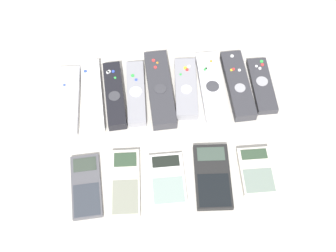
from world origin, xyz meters
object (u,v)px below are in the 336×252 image
(remote_6, at_px, (212,87))
(calculator_2, at_px, (167,179))
(remote_4, at_px, (160,89))
(remote_8, at_px, (262,85))
(calculator_1, at_px, (125,183))
(remote_1, at_px, (92,95))
(remote_7, at_px, (238,85))
(calculator_4, at_px, (256,171))
(remote_0, at_px, (67,100))
(remote_2, at_px, (115,95))
(remote_5, at_px, (186,88))
(remote_3, at_px, (136,93))
(calculator_3, at_px, (213,176))
(calculator_0, at_px, (86,186))

(remote_6, xyz_separation_m, calculator_2, (-0.13, -0.24, -0.00))
(remote_4, bearing_deg, remote_8, -4.19)
(calculator_1, height_order, calculator_2, calculator_1)
(remote_1, xyz_separation_m, remote_7, (0.36, -0.00, 0.00))
(calculator_2, height_order, calculator_4, calculator_4)
(remote_4, distance_m, remote_7, 0.19)
(calculator_1, distance_m, calculator_4, 0.29)
(remote_0, relative_size, remote_2, 1.05)
(remote_5, height_order, remote_6, remote_5)
(remote_3, height_order, calculator_4, remote_3)
(remote_1, bearing_deg, remote_3, -4.85)
(remote_0, xyz_separation_m, remote_6, (0.36, 0.01, 0.00))
(remote_6, relative_size, calculator_2, 1.70)
(remote_5, height_order, calculator_3, remote_5)
(remote_6, height_order, calculator_0, remote_6)
(remote_0, xyz_separation_m, remote_8, (0.48, 0.00, 0.00))
(remote_2, bearing_deg, remote_8, -3.24)
(calculator_3, bearing_deg, remote_3, 126.61)
(remote_7, height_order, remote_8, remote_7)
(remote_6, bearing_deg, remote_2, -179.54)
(remote_2, bearing_deg, remote_5, -1.24)
(remote_6, xyz_separation_m, remote_8, (0.12, -0.01, -0.00))
(remote_3, height_order, remote_5, remote_5)
(remote_6, bearing_deg, calculator_0, -143.30)
(remote_5, xyz_separation_m, calculator_2, (-0.07, -0.24, -0.01))
(remote_3, distance_m, remote_8, 0.31)
(remote_1, bearing_deg, remote_2, -10.66)
(remote_1, xyz_separation_m, remote_2, (0.05, -0.01, 0.00))
(calculator_2, relative_size, calculator_4, 1.09)
(calculator_4, bearing_deg, remote_1, 147.23)
(remote_4, xyz_separation_m, calculator_2, (-0.00, -0.24, -0.01))
(remote_6, bearing_deg, calculator_1, -134.05)
(remote_6, bearing_deg, calculator_4, -74.71)
(remote_1, height_order, calculator_3, remote_1)
(remote_5, xyz_separation_m, calculator_0, (-0.24, -0.24, -0.01))
(remote_3, bearing_deg, calculator_1, -97.35)
(remote_5, bearing_deg, remote_7, 2.83)
(remote_0, relative_size, remote_8, 1.24)
(remote_0, xyz_separation_m, calculator_0, (0.05, -0.23, -0.00))
(remote_7, relative_size, calculator_4, 1.76)
(remote_5, relative_size, calculator_1, 1.10)
(remote_0, distance_m, calculator_3, 0.40)
(remote_3, height_order, remote_4, remote_4)
(remote_4, xyz_separation_m, calculator_4, (0.20, -0.24, -0.00))
(remote_3, xyz_separation_m, remote_6, (0.19, 0.00, 0.00))
(remote_0, distance_m, calculator_0, 0.24)
(remote_8, height_order, calculator_4, remote_8)
(calculator_1, bearing_deg, remote_0, 122.09)
(remote_6, xyz_separation_m, calculator_0, (-0.31, -0.24, -0.00))
(remote_8, bearing_deg, remote_2, 179.64)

